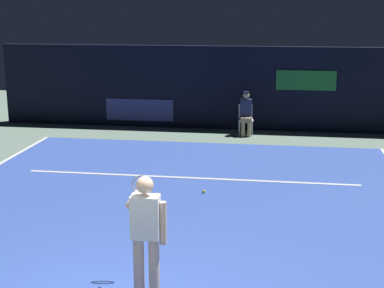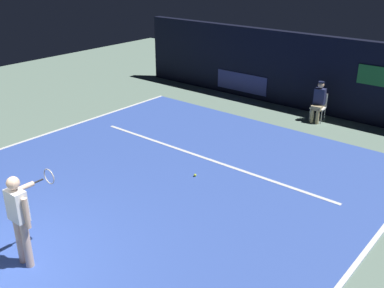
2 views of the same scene
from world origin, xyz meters
name	(u,v)px [view 2 (image 2 of 2)]	position (x,y,z in m)	size (l,w,h in m)	color
ground_plane	(158,184)	(0.00, 4.22, 0.00)	(28.31, 28.31, 0.00)	slate
court_surface	(158,183)	(0.00, 4.22, 0.01)	(9.68, 10.44, 0.01)	#3856B2
line_sideline_left	(355,265)	(4.79, 4.22, 0.01)	(0.10, 10.44, 0.01)	white
line_sideline_right	(43,135)	(-4.79, 4.22, 0.01)	(0.10, 10.44, 0.01)	white
line_service	(205,158)	(0.00, 6.04, 0.01)	(7.55, 0.10, 0.01)	white
back_wall	(304,72)	(0.00, 11.55, 1.30)	(13.92, 0.33, 2.60)	black
tennis_player	(20,215)	(0.29, 0.59, 0.99)	(0.64, 0.93, 1.73)	beige
line_judge_on_chair	(319,101)	(1.02, 10.65, 0.69)	(0.48, 0.56, 1.32)	white
tennis_ball	(195,175)	(0.46, 5.05, 0.05)	(0.07, 0.07, 0.07)	#CCE033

